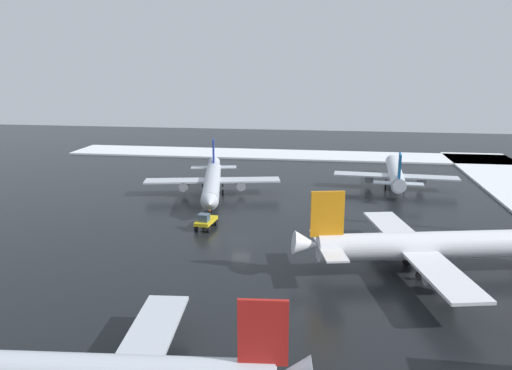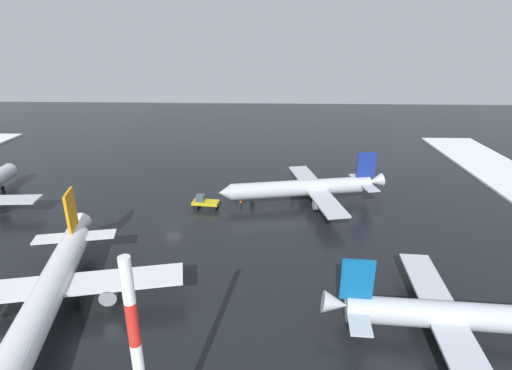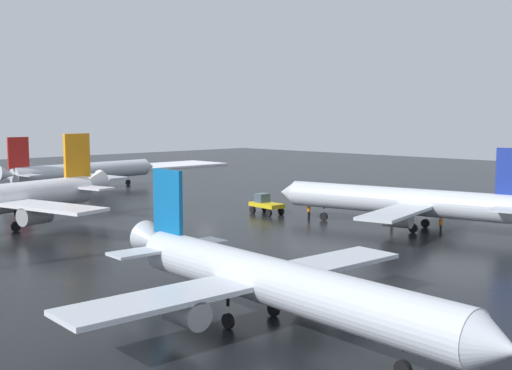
# 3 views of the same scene
# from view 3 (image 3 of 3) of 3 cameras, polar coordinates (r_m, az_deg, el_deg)

# --- Properties ---
(ground_plane) EXTENTS (240.00, 240.00, 0.00)m
(ground_plane) POSITION_cam_3_polar(r_m,az_deg,el_deg) (79.52, -4.49, -2.70)
(ground_plane) COLOR black
(airplane_parked_portside) EXTENTS (30.37, 25.41, 9.08)m
(airplane_parked_portside) POSITION_cam_3_polar(r_m,az_deg,el_deg) (71.42, 12.99, -1.41)
(airplane_parked_portside) COLOR silver
(airplane_parked_portside) RESTS_ON ground_plane
(airplane_foreground_jet) EXTENTS (25.27, 30.41, 9.03)m
(airplane_foreground_jet) POSITION_cam_3_polar(r_m,az_deg,el_deg) (110.63, -15.26, 1.15)
(airplane_foreground_jet) COLOR silver
(airplane_foreground_jet) RESTS_ON ground_plane
(airplane_distant_tail) EXTENTS (28.81, 23.90, 8.55)m
(airplane_distant_tail) POSITION_cam_3_polar(r_m,az_deg,el_deg) (36.89, 1.34, -8.55)
(airplane_distant_tail) COLOR silver
(airplane_distant_tail) RESTS_ON ground_plane
(pushback_tug) EXTENTS (4.81, 2.73, 2.50)m
(pushback_tug) POSITION_cam_3_polar(r_m,az_deg,el_deg) (80.30, 0.85, -1.67)
(pushback_tug) COLOR gold
(pushback_tug) RESTS_ON ground_plane
(ground_crew_beside_wing) EXTENTS (0.36, 0.36, 1.71)m
(ground_crew_beside_wing) POSITION_cam_3_polar(r_m,az_deg,el_deg) (76.75, 4.72, -2.29)
(ground_crew_beside_wing) COLOR black
(ground_crew_beside_wing) RESTS_ON ground_plane
(ground_crew_mid_apron) EXTENTS (0.36, 0.36, 1.71)m
(ground_crew_mid_apron) POSITION_cam_3_polar(r_m,az_deg,el_deg) (73.97, 11.99, -2.72)
(ground_crew_mid_apron) COLOR black
(ground_crew_mid_apron) RESTS_ON ground_plane
(ground_crew_by_nose_gear) EXTENTS (0.36, 0.36, 1.71)m
(ground_crew_by_nose_gear) POSITION_cam_3_polar(r_m,az_deg,el_deg) (69.93, 16.10, -3.33)
(ground_crew_by_nose_gear) COLOR black
(ground_crew_by_nose_gear) RESTS_ON ground_plane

